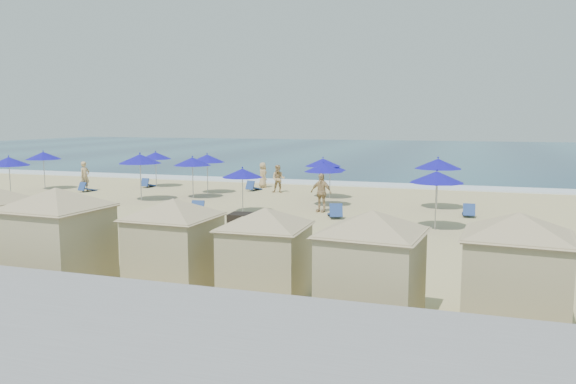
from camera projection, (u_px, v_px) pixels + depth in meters
The scene contains 31 objects.
ground at pixel (228, 222), 24.02m from camera, with size 160.00×160.00×0.00m, color tan.
ocean at pixel (396, 152), 75.83m from camera, with size 160.00×80.00×0.06m, color #0E324F.
surf_line at pixel (321, 183), 38.62m from camera, with size 160.00×2.50×0.08m, color white.
trash_bin at pixel (242, 225), 21.02m from camera, with size 0.90×0.90×0.90m, color black.
cabana_1 at pixel (57, 225), 14.48m from camera, with size 4.65×4.65×2.92m.
cabana_2 at pixel (174, 233), 14.30m from camera, with size 4.22×4.22×2.65m.
cabana_3 at pixel (265, 243), 13.44m from camera, with size 4.05×4.05×2.54m.
cabana_4 at pixel (372, 252), 12.02m from camera, with size 4.33×4.33×2.73m.
cabana_5 at pixel (517, 256), 11.58m from camera, with size 4.39×4.39×2.76m.
umbrella_0 at pixel (43, 156), 34.99m from camera, with size 2.16×2.16×2.46m.
umbrella_1 at pixel (9, 161), 30.08m from camera, with size 2.17×2.17×2.47m.
umbrella_2 at pixel (156, 156), 36.37m from camera, with size 2.07×2.07×2.36m.
umbrella_3 at pixel (140, 159), 30.10m from camera, with size 2.31×2.31×2.63m.
umbrella_4 at pixel (207, 158), 33.14m from camera, with size 2.12×2.12×2.41m.
umbrella_5 at pixel (192, 161), 31.12m from camera, with size 2.09×2.09×2.38m.
umbrella_6 at pixel (242, 173), 26.12m from camera, with size 1.93×1.93×2.19m.
umbrella_7 at pixel (323, 162), 31.26m from camera, with size 2.02×2.02×2.30m.
umbrella_8 at pixel (324, 168), 28.18m from camera, with size 2.01×2.01×2.28m.
umbrella_9 at pixel (330, 167), 31.02m from camera, with size 1.80×1.80×2.05m.
umbrella_10 at pixel (438, 164), 27.22m from camera, with size 2.27×2.27×2.59m.
umbrella_11 at pixel (437, 177), 22.19m from camera, with size 2.15×2.15×2.45m.
beach_chair_0 at pixel (86, 188), 34.17m from camera, with size 0.68×1.19×0.62m.
beach_chair_1 at pixel (148, 184), 36.36m from camera, with size 0.52×1.14×0.63m.
beach_chair_2 at pixel (253, 187), 34.63m from camera, with size 0.75×1.27×0.65m.
beach_chair_3 at pixel (200, 210), 25.84m from camera, with size 0.77×1.40×0.73m.
beach_chair_4 at pixel (335, 213), 25.08m from camera, with size 0.96×1.40×0.71m.
beach_chair_5 at pixel (469, 212), 25.40m from camera, with size 0.59×1.21×0.65m.
beachgoer_0 at pixel (85, 176), 34.25m from camera, with size 0.67×0.44×1.83m, color tan.
beachgoer_1 at pixel (278, 179), 33.65m from camera, with size 0.81×0.63×1.67m, color tan.
beachgoer_2 at pixel (321, 193), 26.67m from camera, with size 1.09×0.45×1.85m, color tan.
beachgoer_3 at pixel (263, 175), 36.18m from camera, with size 0.79×0.52×1.63m, color tan.
Camera 1 is at (9.83, -21.66, 4.40)m, focal length 35.00 mm.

